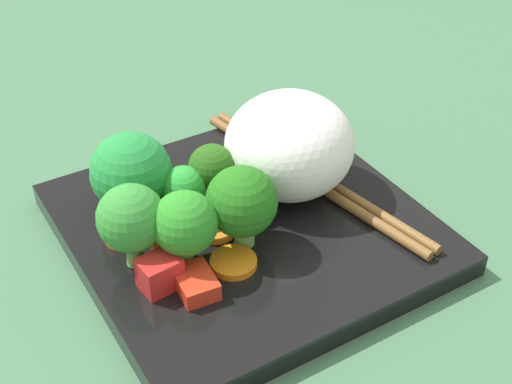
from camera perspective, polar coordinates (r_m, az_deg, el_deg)
ground_plane at (r=51.59cm, az=-0.80°, el=-4.49°), size 110.00×110.00×2.00cm
square_plate at (r=50.40cm, az=-0.82°, el=-2.92°), size 24.05×24.05×1.68cm
rice_mound at (r=50.73cm, az=2.70°, el=3.80°), size 13.24×13.22×7.54cm
broccoli_floret_0 at (r=48.39cm, az=-5.82°, el=0.18°), size 3.11×3.11×4.39cm
broccoli_floret_1 at (r=44.96cm, az=-10.16°, el=-1.94°), size 4.40×4.40×5.99cm
broccoli_floret_2 at (r=44.26cm, az=-5.76°, el=-2.65°), size 4.19×4.19×5.66cm
broccoli_floret_3 at (r=48.84cm, az=-10.01°, el=1.53°), size 5.61×5.61×6.50cm
broccoli_floret_4 at (r=49.20cm, az=-3.54°, el=1.71°), size 3.36×3.36×5.14cm
broccoli_floret_5 at (r=45.54cm, az=-1.15°, el=-0.85°), size 4.73×4.73×6.00cm
carrot_slice_0 at (r=48.52cm, az=-7.21°, el=-3.30°), size 3.38×3.38×0.67cm
carrot_slice_1 at (r=46.09cm, az=-1.83°, el=-5.67°), size 4.28×4.28×0.49cm
carrot_slice_2 at (r=48.83cm, az=-10.60°, el=-3.39°), size 3.50×3.50×0.69cm
carrot_slice_3 at (r=52.19cm, az=-6.21°, el=0.15°), size 4.06×4.06×0.78cm
carrot_slice_4 at (r=48.40cm, az=-3.09°, el=-3.20°), size 3.65×3.65×0.58cm
pepper_chunk_0 at (r=44.31cm, az=-4.88°, el=-7.31°), size 2.63×3.29×1.21cm
pepper_chunk_1 at (r=44.48cm, az=-7.74°, el=-6.48°), size 2.64×2.16×2.19cm
chicken_piece_0 at (r=49.38cm, az=-1.21°, el=-0.53°), size 4.55×4.25×2.84cm
chopstick_pair at (r=53.39cm, az=4.52°, el=1.18°), size 4.89×22.84×0.74cm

